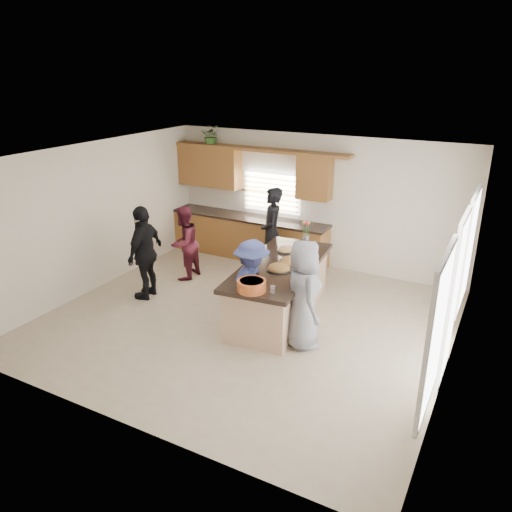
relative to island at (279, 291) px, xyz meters
The scene contains 18 objects.
floor 0.76m from the island, 131.36° to the right, with size 6.50×6.50×0.00m, color #C7B294.
room_shell 1.57m from the island, 131.36° to the right, with size 6.52×6.02×2.81m.
back_cabinetry 2.98m from the island, 129.51° to the left, with size 4.08×0.66×2.46m.
right_wall_glazing 3.01m from the island, 11.93° to the right, with size 0.06×4.00×2.25m.
island is the anchor object (origin of this frame).
platter_front 0.59m from the island, 68.69° to the right, with size 0.42×0.42×0.17m.
platter_mid 0.56m from the island, 39.14° to the left, with size 0.43×0.43×0.17m.
platter_back 0.82m from the island, 105.72° to the left, with size 0.31×0.31×0.13m.
salad_bowl 1.29m from the island, 85.98° to the right, with size 0.44×0.44×0.17m.
clear_cup 1.26m from the island, 70.05° to the right, with size 0.07×0.07×0.11m, color white.
plate_stack 0.93m from the island, 107.62° to the left, with size 0.23×0.23×0.05m, color #A486C3.
flower_vase 1.44m from the island, 92.41° to the left, with size 0.14×0.14×0.41m.
potted_plant 4.28m from the island, 140.20° to the left, with size 0.43×0.37×0.47m, color #3A6A2A.
woman_left_back 1.83m from the island, 120.75° to the left, with size 0.68×0.44×1.85m, color black.
woman_left_mid 2.48m from the island, 166.69° to the left, with size 0.74×0.57×1.51m, color #571A28.
woman_left_front 2.59m from the island, 168.98° to the right, with size 1.03×0.43×1.77m, color black.
woman_right_back 0.78m from the island, 103.95° to the right, with size 1.01×0.58×1.56m, color #3D4785.
woman_right_front 1.12m from the island, 44.70° to the right, with size 0.84×0.55×1.72m, color gray.
Camera 1 is at (3.72, -6.62, 4.10)m, focal length 35.00 mm.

